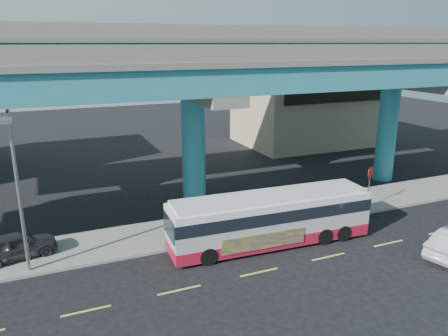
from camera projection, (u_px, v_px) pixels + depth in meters
name	position (u px, v px, depth m)	size (l,w,h in m)	color
ground	(256.00, 269.00, 21.20)	(120.00, 120.00, 0.00)	black
sidewalk	(214.00, 226.00, 26.04)	(70.00, 4.00, 0.15)	gray
lane_markings	(259.00, 272.00, 20.93)	(58.00, 0.12, 0.01)	#D8C64C
viaduct	(191.00, 68.00, 26.71)	(52.00, 12.40, 11.70)	teal
building_beige	(308.00, 111.00, 47.33)	(14.00, 10.23, 7.00)	tan
transit_bus	(271.00, 217.00, 23.47)	(11.28, 2.93, 2.87)	maroon
parked_car	(15.00, 246.00, 21.84)	(4.16, 2.38, 1.33)	#2D2D32
street_lamp	(15.00, 171.00, 18.96)	(0.50, 2.54, 7.82)	gray
stop_sign	(370.00, 178.00, 28.19)	(0.77, 0.39, 2.81)	gray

